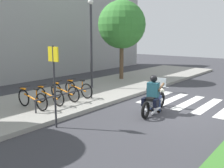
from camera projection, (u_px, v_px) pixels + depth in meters
ground_plane at (174, 110)px, 9.73m from camera, size 48.00×48.00×0.00m
sidewalk at (89, 92)px, 12.51m from camera, size 24.00×4.40×0.15m
crosswalk_stripe_1 at (208, 106)px, 10.32m from camera, size 2.80×0.40×0.01m
crosswalk_stripe_2 at (189, 103)px, 10.82m from camera, size 2.80×0.40×0.01m
crosswalk_stripe_3 at (172, 100)px, 11.31m from camera, size 2.80×0.40×0.01m
crosswalk_stripe_4 at (156, 97)px, 11.80m from camera, size 2.80×0.40×0.01m
motorcycle at (154, 101)px, 9.36m from camera, size 2.25×0.78×1.20m
rider at (154, 91)px, 9.23m from camera, size 0.69×0.61×1.43m
bicycle_0 at (32, 99)px, 9.33m from camera, size 0.48×1.72×0.80m
bicycle_1 at (49, 96)px, 9.93m from camera, size 0.48×1.65×0.75m
bicycle_2 at (65, 92)px, 10.52m from camera, size 0.48×1.68×0.79m
bicycle_3 at (78, 89)px, 11.11m from camera, size 0.48×1.63×0.79m
bike_rack at (66, 94)px, 9.87m from camera, size 2.92×0.07×0.49m
street_lamp at (91, 37)px, 12.77m from camera, size 0.28×0.28×4.57m
street_sign at (54, 73)px, 7.59m from camera, size 0.06×0.44×2.52m
tree_near_rack at (122, 25)px, 15.26m from camera, size 2.87×2.87×4.88m
building_backdrop at (20, 26)px, 15.41m from camera, size 24.00×1.20×6.68m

